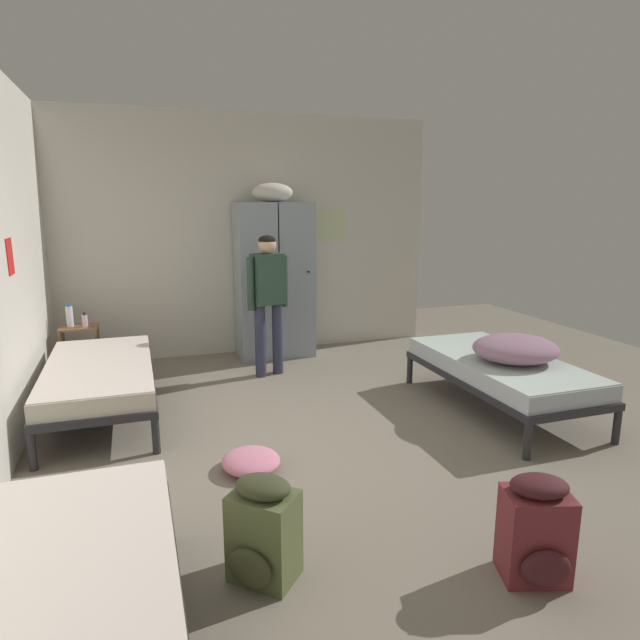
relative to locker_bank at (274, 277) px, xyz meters
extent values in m
plane|color=gray|center=(-0.23, -2.71, -0.97)|extent=(9.56, 9.56, 0.00)
cube|color=beige|center=(-0.23, 0.31, 0.47)|extent=(4.64, 0.06, 2.89)
cube|color=beige|center=(0.74, 0.28, 0.58)|extent=(0.55, 0.01, 0.40)
cube|color=red|center=(-2.48, -1.66, 0.48)|extent=(0.01, 0.20, 0.28)
cube|color=#8C99A3|center=(-0.23, 0.00, -0.04)|extent=(0.44, 0.52, 1.85)
cylinder|color=black|center=(-0.11, -0.27, 0.08)|extent=(0.02, 0.03, 0.02)
cube|color=#8C99A3|center=(0.23, 0.00, -0.04)|extent=(0.44, 0.52, 1.85)
cylinder|color=black|center=(0.35, -0.27, 0.08)|extent=(0.02, 0.03, 0.02)
ellipsoid|color=beige|center=(0.00, 0.00, 0.99)|extent=(0.48, 0.36, 0.22)
cylinder|color=brown|center=(-2.36, -0.37, -0.69)|extent=(0.03, 0.03, 0.55)
cylinder|color=brown|center=(-2.01, -0.37, -0.69)|extent=(0.03, 0.03, 0.55)
cylinder|color=brown|center=(-2.36, -0.10, -0.69)|extent=(0.03, 0.03, 0.55)
cylinder|color=brown|center=(-2.01, -0.10, -0.69)|extent=(0.03, 0.03, 0.55)
cube|color=brown|center=(-2.19, -0.24, -0.78)|extent=(0.38, 0.30, 0.02)
cube|color=brown|center=(-2.19, -0.24, -0.41)|extent=(0.38, 0.30, 0.02)
cylinder|color=#28282D|center=(1.90, -1.51, -0.83)|extent=(0.06, 0.06, 0.28)
cylinder|color=#28282D|center=(1.06, -1.51, -0.83)|extent=(0.06, 0.06, 0.28)
cylinder|color=#28282D|center=(1.90, -3.35, -0.83)|extent=(0.06, 0.06, 0.28)
cylinder|color=#28282D|center=(1.06, -3.35, -0.83)|extent=(0.06, 0.06, 0.28)
cube|color=#28282D|center=(1.48, -2.43, -0.66)|extent=(0.90, 1.90, 0.06)
cube|color=silver|center=(1.48, -2.43, -0.56)|extent=(0.87, 1.84, 0.14)
cube|color=silver|center=(1.48, -2.43, -0.48)|extent=(0.86, 1.82, 0.01)
cylinder|color=#28282D|center=(-1.52, -3.52, -0.83)|extent=(0.06, 0.06, 0.28)
cube|color=#28282D|center=(-1.94, -4.44, -0.66)|extent=(0.90, 1.90, 0.06)
cube|color=beige|center=(-1.94, -4.44, -0.56)|extent=(0.87, 1.84, 0.14)
cube|color=silver|center=(-1.94, -4.44, -0.48)|extent=(0.86, 1.82, 0.01)
cylinder|color=#28282D|center=(-2.36, -2.37, -0.83)|extent=(0.06, 0.06, 0.28)
cylinder|color=#28282D|center=(-1.52, -2.37, -0.83)|extent=(0.06, 0.06, 0.28)
cylinder|color=#28282D|center=(-2.36, -0.53, -0.83)|extent=(0.06, 0.06, 0.28)
cylinder|color=#28282D|center=(-1.52, -0.53, -0.83)|extent=(0.06, 0.06, 0.28)
cube|color=#28282D|center=(-1.94, -1.45, -0.66)|extent=(0.90, 1.90, 0.06)
cube|color=beige|center=(-1.94, -1.45, -0.56)|extent=(0.87, 1.84, 0.14)
cube|color=silver|center=(-1.94, -1.45, -0.48)|extent=(0.86, 1.82, 0.01)
ellipsoid|color=gray|center=(1.53, -2.56, -0.37)|extent=(0.75, 0.70, 0.23)
cylinder|color=#2D334C|center=(-0.15, -0.74, -0.58)|extent=(0.12, 0.12, 0.79)
cylinder|color=#2D334C|center=(-0.36, -0.79, -0.58)|extent=(0.12, 0.12, 0.79)
cube|color=#284233|center=(-0.26, -0.76, 0.09)|extent=(0.36, 0.27, 0.54)
cylinder|color=#284233|center=(-0.06, -0.71, 0.05)|extent=(0.08, 0.08, 0.56)
cylinder|color=#284233|center=(-0.45, -0.81, 0.05)|extent=(0.08, 0.08, 0.56)
sphere|color=#DBAD89|center=(-0.26, -0.76, 0.45)|extent=(0.19, 0.19, 0.19)
ellipsoid|color=black|center=(-0.26, -0.76, 0.49)|extent=(0.18, 0.18, 0.11)
cylinder|color=white|center=(-2.27, -0.22, -0.29)|extent=(0.07, 0.07, 0.21)
cylinder|color=#2666B2|center=(-2.27, -0.22, -0.17)|extent=(0.04, 0.04, 0.04)
cylinder|color=beige|center=(-2.12, -0.28, -0.34)|extent=(0.06, 0.06, 0.13)
cylinder|color=black|center=(-2.12, -0.28, -0.26)|extent=(0.03, 0.03, 0.03)
cube|color=#566038|center=(-1.06, -4.00, -0.74)|extent=(0.40, 0.39, 0.46)
ellipsoid|color=#383D23|center=(-1.16, -4.11, -0.82)|extent=(0.23, 0.22, 0.20)
ellipsoid|color=#383D23|center=(-1.06, -4.00, -0.47)|extent=(0.36, 0.35, 0.10)
cube|color=black|center=(-1.03, -3.84, -0.72)|extent=(0.05, 0.05, 0.32)
cube|color=black|center=(-0.90, -3.96, -0.72)|extent=(0.05, 0.05, 0.32)
cube|color=maroon|center=(0.23, -4.43, -0.74)|extent=(0.38, 0.33, 0.46)
ellipsoid|color=#42191E|center=(0.19, -4.57, -0.82)|extent=(0.25, 0.15, 0.20)
ellipsoid|color=#42191E|center=(0.23, -4.43, -0.47)|extent=(0.34, 0.29, 0.10)
cube|color=black|center=(0.19, -4.28, -0.72)|extent=(0.05, 0.04, 0.32)
cube|color=black|center=(0.36, -4.33, -0.72)|extent=(0.05, 0.04, 0.32)
ellipsoid|color=pink|center=(-0.89, -2.86, -0.90)|extent=(0.41, 0.45, 0.13)
camera|label=1|loc=(-1.58, -6.43, 0.91)|focal=31.01mm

